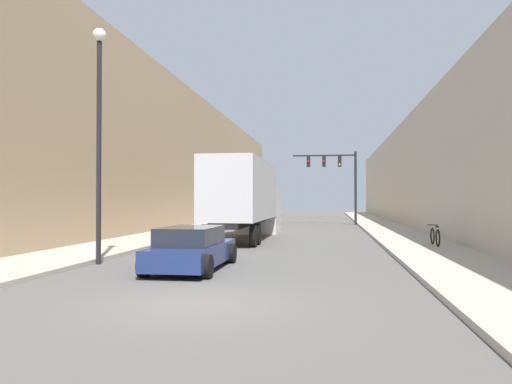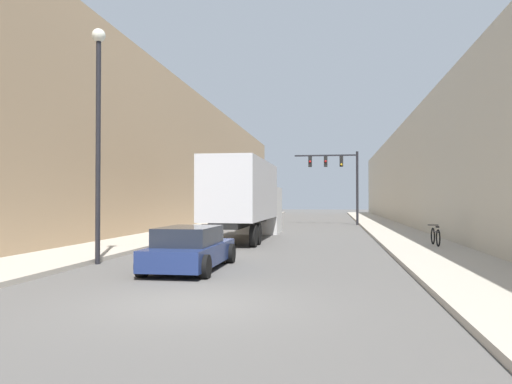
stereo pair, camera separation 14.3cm
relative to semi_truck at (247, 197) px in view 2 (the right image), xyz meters
name	(u,v)px [view 2 (the right image)]	position (x,y,z in m)	size (l,w,h in m)	color
ground_plane	(192,304)	(1.78, -16.63, -2.23)	(200.00, 200.00, 0.00)	#565451
sidewalk_right	(383,226)	(8.34, 13.37, -2.15)	(3.31, 80.00, 0.15)	#B2A899
sidewalk_left	(217,224)	(-4.78, 13.37, -2.15)	(3.31, 80.00, 0.15)	#B2A899
building_right	(445,173)	(12.99, 13.37, 1.87)	(6.00, 80.00, 8.19)	#BCB29E
building_left	(163,159)	(-9.44, 13.37, 3.22)	(6.00, 80.00, 10.89)	tan
semi_truck	(247,197)	(0.00, 0.00, 0.00)	(2.51, 12.00, 4.05)	silver
sedan_car	(191,249)	(0.35, -11.88, -1.61)	(1.97, 4.62, 1.29)	navy
traffic_signal_gantry	(340,173)	(5.13, 15.87, 2.12)	(5.30, 0.35, 6.12)	black
street_lamp	(98,115)	(-2.98, -11.15, 2.62)	(0.44, 0.44, 7.67)	black
parked_bicycle	(435,236)	(8.85, -4.30, -1.69)	(0.44, 1.82, 0.86)	black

